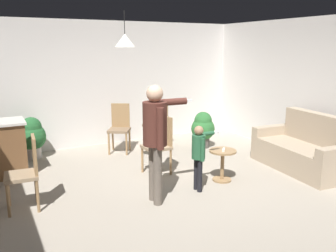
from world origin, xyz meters
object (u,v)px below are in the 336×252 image
Objects in this scene: couch_floral at (304,151)px; spare_remote_on_table at (224,150)px; person_child at (199,151)px; potted_plant_by_wall at (203,128)px; person_adult at (156,131)px; dining_chair_near_wall at (158,122)px; side_table_by_couch at (222,161)px; dining_chair_spare at (120,126)px; potted_plant_corner at (32,136)px; dining_chair_by_counter at (160,143)px; dining_chair_centre_back at (27,170)px.

spare_remote_on_table is (-1.64, 0.17, 0.21)m from couch_floral.
person_child reaches higher than potted_plant_by_wall.
dining_chair_near_wall is (1.28, 2.55, -0.49)m from person_adult.
side_table_by_couch is 0.52× the size of dining_chair_spare.
potted_plant_corner is at bearing 165.23° from potted_plant_by_wall.
potted_plant_by_wall reaches higher than spare_remote_on_table.
dining_chair_by_counter is (-0.17, 0.97, -0.09)m from person_child.
couch_floral reaches higher than spare_remote_on_table.
side_table_by_couch is 2.97m from dining_chair_centre_back.
couch_floral reaches higher than side_table_by_couch.
person_adult is 2.89m from dining_chair_near_wall.
side_table_by_couch is 0.52× the size of dining_chair_near_wall.
dining_chair_near_wall is (-0.03, 2.31, 0.22)m from side_table_by_couch.
couch_floral is 5.13m from potted_plant_corner.
dining_chair_by_counter is at bearing -74.85° from dining_chair_centre_back.
dining_chair_centre_back reaches higher than side_table_by_couch.
dining_chair_centre_back is 1.28× the size of potted_plant_by_wall.
person_child is at bearing -166.61° from spare_remote_on_table.
dining_chair_centre_back is at bearing -106.90° from person_adult.
dining_chair_by_counter is at bearing 154.99° from person_adult.
dining_chair_near_wall is at bearing -151.14° from dining_chair_spare.
couch_floral and dining_chair_near_wall have the same top height.
person_child is at bearing 94.11° from couch_floral.
person_child is 1.02× the size of dining_chair_centre_back.
couch_floral is 1.87× the size of dining_chair_by_counter.
couch_floral reaches higher than potted_plant_corner.
side_table_by_couch is 2.32m from dining_chair_near_wall.
dining_chair_spare is (-0.90, 2.35, 0.22)m from side_table_by_couch.
person_child is at bearing 99.32° from person_adult.
potted_plant_by_wall is at bearing -64.53° from dining_chair_centre_back.
person_child reaches higher than dining_chair_near_wall.
potted_plant_by_wall is (1.71, -0.53, -0.11)m from dining_chair_spare.
dining_chair_spare is 1.79m from potted_plant_by_wall.
dining_chair_centre_back is at bearing 117.85° from dining_chair_near_wall.
dining_chair_centre_back is 7.69× the size of spare_remote_on_table.
dining_chair_spare is 1.73m from potted_plant_corner.
person_child reaches higher than dining_chair_spare.
dining_chair_near_wall is at bearing 169.10° from person_child.
dining_chair_by_counter and dining_chair_near_wall have the same top height.
couch_floral is at bearing -116.23° from dining_chair_by_counter.
dining_chair_by_counter is (-2.37, 1.00, 0.21)m from couch_floral.
dining_chair_centre_back is 2.36m from potted_plant_corner.
couch_floral is at bearing -152.12° from dining_chair_near_wall.
dining_chair_near_wall is 7.69× the size of spare_remote_on_table.
dining_chair_by_counter is 1.00× the size of dining_chair_centre_back.
side_table_by_couch is at bearing -93.01° from dining_chair_centre_back.
dining_chair_centre_back reaches higher than spare_remote_on_table.
dining_chair_near_wall is 0.87m from dining_chair_spare.
couch_floral is 1.87× the size of dining_chair_centre_back.
dining_chair_near_wall is 2.34m from spare_remote_on_table.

